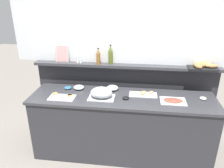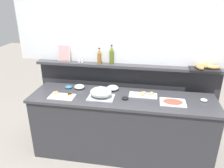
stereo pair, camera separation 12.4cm
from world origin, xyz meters
The scene contains 19 objects.
ground_plane centered at (0.00, 0.60, 0.00)m, with size 12.00×12.00×0.00m, color gray.
buffet_counter centered at (0.00, 0.00, 0.46)m, with size 2.46×0.65×0.91m.
back_ledge_unit centered at (0.00, 0.50, 0.64)m, with size 2.71×0.22×1.22m.
upper_wall_panel centered at (0.00, 0.52, 1.91)m, with size 3.31×0.08×1.38m, color silver.
sandwich_platter_rear centered at (-0.78, -0.12, 0.92)m, with size 0.34×0.20×0.04m.
sandwich_platter_front centered at (0.28, 0.10, 0.92)m, with size 0.37×0.17×0.04m.
cold_cuts_platter centered at (0.65, -0.05, 0.92)m, with size 0.32×0.23×0.02m.
serving_cloche centered at (-0.27, -0.07, 0.98)m, with size 0.34×0.24×0.17m.
glass_bowl_large centered at (-0.16, 0.21, 0.94)m, with size 0.17×0.17×0.07m.
glass_bowl_medium centered at (-0.64, 0.17, 0.94)m, with size 0.15×0.15×0.06m.
condiment_bowl_teal centered at (0.05, -0.05, 0.93)m, with size 0.09×0.09×0.03m, color black.
condiment_bowl_dark centered at (1.04, 0.06, 0.93)m, with size 0.09×0.09×0.03m, color silver.
condiment_bowl_cream centered at (-0.80, 0.16, 0.93)m, with size 0.10×0.10×0.04m, color teal.
vinegar_bottle_amber centered at (-0.39, 0.40, 1.33)m, with size 0.06×0.06×0.24m.
olive_oil_bottle centered at (-0.22, 0.45, 1.35)m, with size 0.06×0.06×0.28m.
salt_shaker centered at (-0.70, 0.42, 1.27)m, with size 0.03×0.03×0.09m.
pepper_shaker centered at (-0.66, 0.42, 1.27)m, with size 0.03×0.03×0.09m.
bread_basket centered at (1.08, 0.41, 1.26)m, with size 0.41×0.29×0.08m.
framed_picture centered at (-0.94, 0.46, 1.35)m, with size 0.20×0.07×0.25m.
Camera 2 is at (0.33, -2.62, 2.21)m, focal length 35.65 mm.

